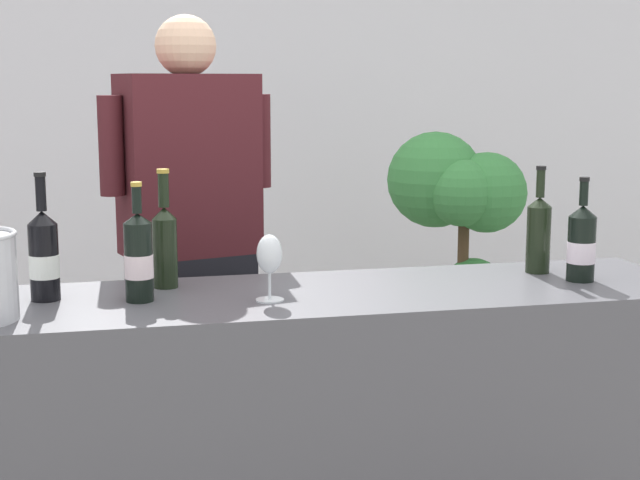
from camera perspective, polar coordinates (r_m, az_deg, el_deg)
The scene contains 10 objects.
wall_back at distance 5.15m, azimuth -8.14°, elevation 8.47°, with size 8.00×0.10×2.80m, color white.
counter at distance 2.78m, azimuth -3.05°, elevation -12.51°, with size 2.51×0.57×0.91m, color #4C4C51.
wine_bottle_1 at distance 2.58m, azimuth -11.01°, elevation -1.04°, with size 0.08×0.08×0.33m.
wine_bottle_2 at distance 2.73m, azimuth -9.44°, elevation -0.14°, with size 0.07×0.07×0.35m.
wine_bottle_3 at distance 2.65m, azimuth -16.49°, elevation -0.90°, with size 0.08×0.08×0.35m.
wine_bottle_4 at distance 2.90m, azimuth 15.66°, elevation -0.22°, with size 0.08×0.08×0.31m.
wine_bottle_5 at distance 2.99m, azimuth 13.19°, elevation 0.46°, with size 0.07×0.07×0.33m.
wine_glass at distance 2.54m, azimuth -3.11°, elevation -1.04°, with size 0.08×0.08×0.18m.
person_server at distance 3.23m, azimuth -7.86°, elevation -2.31°, with size 0.58×0.35×1.72m.
potted_shrub at distance 4.21m, azimuth 8.41°, elevation 0.34°, with size 0.59×0.52×1.28m.
Camera 1 is at (-0.43, -2.53, 1.50)m, focal length 52.46 mm.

